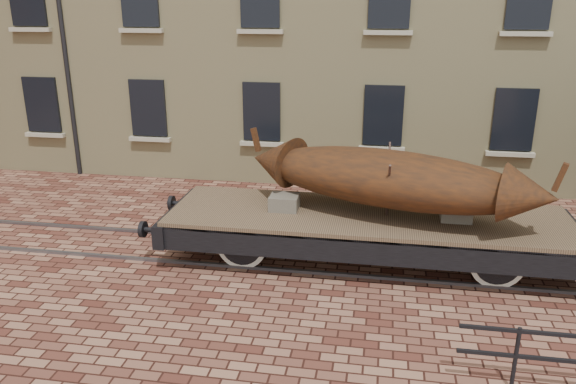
# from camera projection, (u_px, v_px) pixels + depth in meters

# --- Properties ---
(ground) EXTENTS (90.00, 90.00, 0.00)m
(ground) POSITION_uv_depth(u_px,v_px,m) (328.00, 259.00, 12.01)
(ground) COLOR #4C241B
(rail_track) EXTENTS (30.00, 1.52, 0.06)m
(rail_track) POSITION_uv_depth(u_px,v_px,m) (328.00, 258.00, 12.00)
(rail_track) COLOR #59595E
(rail_track) RESTS_ON ground
(flatcar_wagon) EXTENTS (9.24, 2.50, 1.39)m
(flatcar_wagon) POSITION_uv_depth(u_px,v_px,m) (367.00, 224.00, 11.60)
(flatcar_wagon) COLOR brown
(flatcar_wagon) RESTS_ON ground
(iron_boat) EXTENTS (6.25, 3.32, 1.53)m
(iron_boat) POSITION_uv_depth(u_px,v_px,m) (389.00, 178.00, 11.22)
(iron_boat) COLOR #50270E
(iron_boat) RESTS_ON flatcar_wagon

